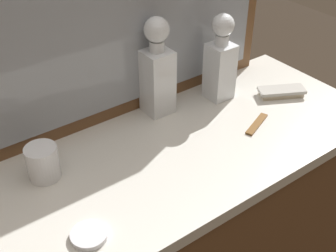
{
  "coord_description": "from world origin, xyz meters",
  "views": [
    {
      "loc": [
        -0.52,
        -0.71,
        1.53
      ],
      "look_at": [
        0.0,
        0.0,
        0.9
      ],
      "focal_mm": 47.68,
      "sensor_mm": 36.0,
      "label": 1
    }
  ],
  "objects": [
    {
      "name": "dresser_mirror",
      "position": [
        0.0,
        0.22,
        1.12
      ],
      "size": [
        1.0,
        0.03,
        0.6
      ],
      "color": "brown",
      "rests_on": "dresser"
    },
    {
      "name": "crystal_decanter_center",
      "position": [
        0.28,
        0.13,
        0.93
      ],
      "size": [
        0.07,
        0.07,
        0.26
      ],
      "color": "white",
      "rests_on": "dresser"
    },
    {
      "name": "crystal_decanter_front",
      "position": [
        0.09,
        0.17,
        0.94
      ],
      "size": [
        0.08,
        0.08,
        0.28
      ],
      "color": "white",
      "rests_on": "dresser"
    },
    {
      "name": "crystal_tumbler_right",
      "position": [
        -0.29,
        0.1,
        0.86
      ],
      "size": [
        0.08,
        0.08,
        0.08
      ],
      "color": "white",
      "rests_on": "dresser"
    },
    {
      "name": "silver_brush_center",
      "position": [
        0.44,
        0.02,
        0.83
      ],
      "size": [
        0.15,
        0.11,
        0.02
      ],
      "color": "#B7A88C",
      "rests_on": "dresser"
    },
    {
      "name": "porcelain_dish",
      "position": [
        -0.29,
        -0.13,
        0.83
      ],
      "size": [
        0.08,
        0.08,
        0.01
      ],
      "color": "silver",
      "rests_on": "dresser"
    },
    {
      "name": "tortoiseshell_comb",
      "position": [
        0.27,
        -0.05,
        0.83
      ],
      "size": [
        0.11,
        0.06,
        0.01
      ],
      "color": "brown",
      "rests_on": "dresser"
    }
  ]
}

